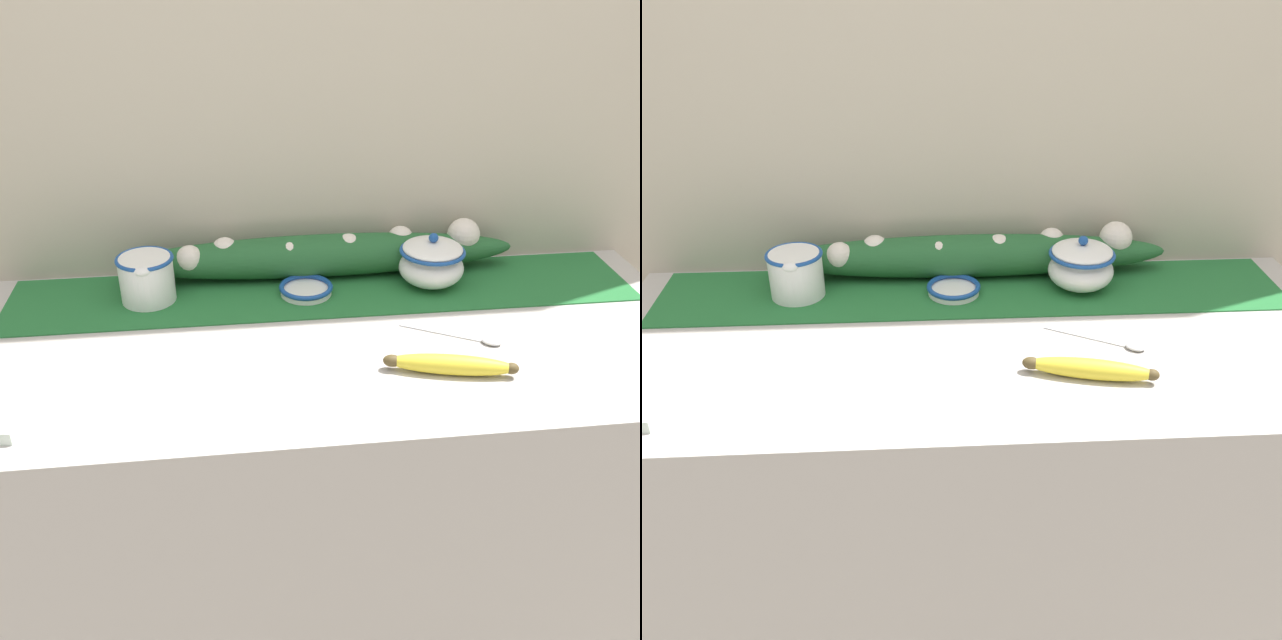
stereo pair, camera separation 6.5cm
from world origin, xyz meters
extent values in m
cube|color=#B7B2AD|center=(0.00, 0.00, 0.44)|extent=(1.39, 0.62, 0.88)
cube|color=#B7AD99|center=(0.00, 0.33, 1.20)|extent=(2.19, 0.04, 2.40)
cube|color=#236B33|center=(0.00, 0.18, 0.88)|extent=(1.28, 0.23, 0.00)
cylinder|color=white|center=(-0.35, 0.18, 0.93)|extent=(0.11, 0.11, 0.09)
torus|color=#194793|center=(-0.35, 0.18, 0.97)|extent=(0.11, 0.11, 0.01)
torus|color=white|center=(-0.35, 0.25, 0.93)|extent=(0.05, 0.01, 0.05)
ellipsoid|color=white|center=(-0.35, 0.13, 0.97)|extent=(0.03, 0.02, 0.02)
ellipsoid|color=white|center=(0.22, 0.18, 0.92)|extent=(0.13, 0.13, 0.08)
torus|color=#194793|center=(0.22, 0.18, 0.96)|extent=(0.14, 0.14, 0.01)
ellipsoid|color=white|center=(0.22, 0.18, 0.96)|extent=(0.12, 0.12, 0.03)
sphere|color=#194793|center=(0.22, 0.18, 0.99)|extent=(0.02, 0.02, 0.02)
cylinder|color=white|center=(-0.04, 0.17, 0.89)|extent=(0.10, 0.10, 0.01)
torus|color=#194793|center=(-0.04, 0.17, 0.90)|extent=(0.11, 0.11, 0.01)
ellipsoid|color=yellow|center=(0.18, -0.14, 0.89)|extent=(0.22, 0.09, 0.04)
ellipsoid|color=brown|center=(0.08, -0.12, 0.89)|extent=(0.04, 0.03, 0.02)
ellipsoid|color=brown|center=(0.27, -0.17, 0.89)|extent=(0.03, 0.02, 0.02)
cube|color=#B7B7BC|center=(0.19, -0.01, 0.88)|extent=(0.14, 0.08, 0.00)
ellipsoid|color=#B7B7BC|center=(0.28, -0.06, 0.88)|extent=(0.04, 0.04, 0.01)
ellipsoid|color=#235B2D|center=(0.00, 0.25, 0.92)|extent=(0.84, 0.10, 0.09)
sphere|color=silver|center=(-0.27, 0.24, 0.94)|extent=(0.06, 0.06, 0.06)
sphere|color=silver|center=(-0.20, 0.26, 0.94)|extent=(0.06, 0.06, 0.06)
sphere|color=silver|center=(-0.07, 0.24, 0.94)|extent=(0.05, 0.05, 0.05)
sphere|color=silver|center=(0.06, 0.25, 0.95)|extent=(0.05, 0.05, 0.05)
sphere|color=silver|center=(0.18, 0.27, 0.95)|extent=(0.06, 0.06, 0.06)
sphere|color=silver|center=(0.31, 0.26, 0.96)|extent=(0.07, 0.07, 0.07)
camera|label=1|loc=(-0.16, -1.11, 1.56)|focal=40.00mm
camera|label=2|loc=(-0.10, -1.12, 1.56)|focal=40.00mm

